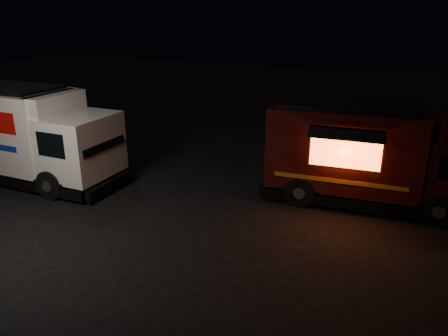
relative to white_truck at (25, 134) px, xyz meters
The scene contains 3 objects.
ground 5.84m from the white_truck, ahead, with size 80.00×80.00×0.00m, color black.
white_truck is the anchor object (origin of this frame).
red_truck 12.59m from the white_truck, 13.49° to the left, with size 7.11×2.62×3.31m, color #3D120B, non-canonical shape.
Camera 1 is at (7.68, -10.59, 6.13)m, focal length 35.00 mm.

